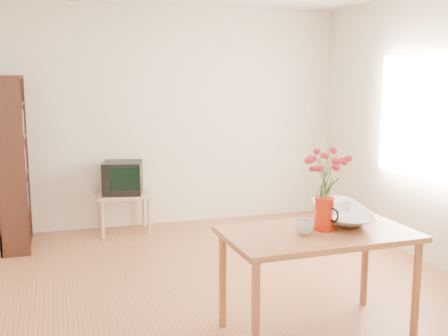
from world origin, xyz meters
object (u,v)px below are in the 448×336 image
object	(u,v)px
pitcher	(324,215)
mug	(304,227)
bowl	(343,186)
table	(318,244)
television	(123,177)

from	to	relation	value
pitcher	mug	distance (m)	0.20
mug	bowl	size ratio (longest dim) A/B	0.24
table	television	bearing A→B (deg)	106.58
pitcher	mug	xyz separation A→B (m)	(-0.18, -0.07, -0.05)
bowl	table	bearing A→B (deg)	-141.82
table	television	distance (m)	3.12
pitcher	television	size ratio (longest dim) A/B	0.46
table	bowl	distance (m)	0.53
pitcher	bowl	distance (m)	0.37
mug	television	size ratio (longest dim) A/B	0.26
bowl	television	bearing A→B (deg)	115.93
table	pitcher	world-z (taller)	pitcher
mug	television	distance (m)	3.12
mug	pitcher	bearing A→B (deg)	-168.42
pitcher	mug	world-z (taller)	pitcher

